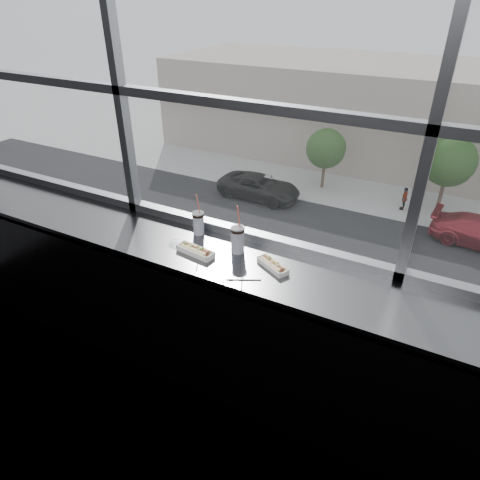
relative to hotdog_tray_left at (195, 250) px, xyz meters
The scene contains 23 objects.
wall_back_lower 0.71m from the hotdog_tray_left, 56.90° to the left, with size 6.00×6.00×0.00m, color black.
window_glass 1.25m from the hotdog_tray_left, 58.37° to the left, with size 6.00×6.00×0.00m, color silver.
window_mullions 1.24m from the hotdog_tray_left, 56.90° to the left, with size 6.00×0.08×2.40m, color gray, non-canonical shape.
counter 0.24m from the hotdog_tray_left, 16.64° to the left, with size 6.00×0.55×0.06m, color slate.
counter_fascia 0.65m from the hotdog_tray_left, 40.24° to the right, with size 6.00×0.04×1.04m, color slate.
hotdog_tray_left is the anchor object (origin of this frame).
hotdog_tray_right 0.52m from the hotdog_tray_left, ahead, with size 0.24×0.18×0.06m.
soda_cup_left 0.27m from the hotdog_tray_left, 117.78° to the left, with size 0.08×0.08×0.31m.
soda_cup_right 0.29m from the hotdog_tray_left, 33.60° to the left, with size 0.09×0.09×0.35m.
loose_straw 0.43m from the hotdog_tray_left, 15.33° to the right, with size 0.01×0.01×0.21m, color white.
wrapper 0.18m from the hotdog_tray_left, 168.56° to the left, with size 0.11×0.08×0.03m, color silver.
plaza_ground 45.49m from the hotdog_tray_left, 89.71° to the left, with size 120.00×120.00×0.00m, color #A5A5A5.
plaza_near 14.16m from the hotdog_tray_left, 88.26° to the left, with size 50.00×14.00×0.04m, color #A5A5A5.
street_asphalt 23.67m from the hotdog_tray_left, 89.37° to the left, with size 80.00×10.00×0.06m, color black.
far_sidewalk 30.82m from the hotdog_tray_left, 89.55° to the left, with size 80.00×6.00×0.04m, color #A5A5A5.
far_building 39.19m from the hotdog_tray_left, 89.67° to the left, with size 50.00×14.00×8.00m, color #A29589.
car_far_a 28.83m from the hotdog_tray_left, 114.14° to the left, with size 6.77×2.82×2.26m, color black.
car_near_c 19.75m from the hotdog_tray_left, 90.66° to the left, with size 5.85×2.44×1.95m, color #B12326.
car_near_a 23.33m from the hotdog_tray_left, 127.34° to the left, with size 6.22×2.59×2.07m, color silver.
car_near_b 21.27m from the hotdog_tray_left, 115.57° to the left, with size 5.58×2.32×1.86m, color black.
pedestrian_b 29.49m from the hotdog_tray_left, 92.32° to the left, with size 0.88×0.66×1.98m, color #66605B.
tree_left 30.62m from the hotdog_tray_left, 104.55° to the left, with size 2.98×2.98×4.65m.
tree_center 29.61m from the hotdog_tray_left, 87.82° to the left, with size 3.42×3.42×5.35m.
Camera 1 is at (1.13, -0.78, 2.60)m, focal length 32.00 mm.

